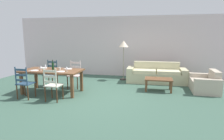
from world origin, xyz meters
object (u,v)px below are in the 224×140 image
(dining_chair_far_right, at_px, (75,74))
(wine_glass_near_right, at_px, (67,68))
(dining_table, at_px, (52,73))
(wine_glass_far_left, at_px, (45,65))
(coffee_cup_primary, at_px, (60,69))
(dining_chair_near_left, at_px, (24,83))
(coffee_table, at_px, (159,80))
(wine_bottle, at_px, (53,66))
(couch, at_px, (156,75))
(standing_lamp, at_px, (124,46))
(armchair_upholstered, at_px, (206,84))
(dining_chair_far_left, at_px, (51,73))
(wine_glass_near_left, at_px, (41,67))
(dining_chair_near_right, at_px, (53,85))

(dining_chair_far_right, height_order, wine_glass_near_right, dining_chair_far_right)
(dining_table, relative_size, wine_glass_far_left, 11.80)
(coffee_cup_primary, bearing_deg, dining_chair_near_left, -134.74)
(coffee_table, bearing_deg, dining_chair_far_right, -175.37)
(wine_bottle, bearing_deg, couch, 33.28)
(dining_chair_near_left, bearing_deg, dining_chair_far_right, 58.14)
(wine_glass_near_right, bearing_deg, standing_lamp, 61.48)
(dining_chair_far_right, distance_m, armchair_upholstered, 4.49)
(dining_chair_far_left, xyz_separation_m, coffee_cup_primary, (0.74, -0.73, 0.32))
(wine_glass_near_right, relative_size, standing_lamp, 0.10)
(dining_table, height_order, coffee_table, dining_table)
(dining_table, relative_size, dining_chair_far_right, 1.98)
(dining_chair_far_left, relative_size, wine_bottle, 3.04)
(couch, bearing_deg, dining_table, -146.36)
(couch, bearing_deg, dining_chair_near_left, -142.07)
(couch, bearing_deg, wine_glass_far_left, -150.50)
(coffee_cup_primary, distance_m, coffee_table, 3.27)
(dining_chair_far_left, height_order, wine_glass_near_left, dining_chair_far_left)
(dining_table, relative_size, wine_bottle, 6.01)
(dining_chair_near_left, distance_m, coffee_cup_primary, 1.10)
(dining_chair_near_right, distance_m, couch, 4.10)
(wine_glass_far_left, bearing_deg, standing_lamp, 44.60)
(dining_table, distance_m, armchair_upholstered, 5.08)
(standing_lamp, bearing_deg, dining_chair_near_right, -115.56)
(wine_glass_near_right, xyz_separation_m, coffee_table, (2.78, 1.10, -0.51))
(dining_chair_far_right, bearing_deg, couch, 27.07)
(coffee_cup_primary, bearing_deg, armchair_upholstered, 14.68)
(dining_table, distance_m, wine_glass_near_right, 0.63)
(dining_chair_near_right, xyz_separation_m, standing_lamp, (1.50, 3.13, 0.93))
(dining_chair_near_right, distance_m, armchair_upholstered, 4.89)
(dining_chair_near_left, distance_m, dining_chair_far_left, 1.48)
(wine_glass_near_right, xyz_separation_m, couch, (2.71, 2.32, -0.57))
(dining_table, xyz_separation_m, dining_chair_far_right, (0.45, 0.74, -0.19))
(wine_glass_near_right, height_order, coffee_table, wine_glass_near_right)
(wine_glass_near_left, bearing_deg, dining_chair_near_right, -39.78)
(dining_chair_far_left, bearing_deg, dining_chair_near_right, -58.53)
(standing_lamp, bearing_deg, wine_glass_far_left, -135.40)
(dining_chair_far_left, relative_size, wine_glass_near_right, 5.96)
(wine_glass_near_left, relative_size, armchair_upholstered, 0.14)
(dining_chair_near_right, height_order, coffee_table, dining_chair_near_right)
(wine_glass_near_right, xyz_separation_m, standing_lamp, (1.36, 2.50, 0.55))
(armchair_upholstered, relative_size, standing_lamp, 0.72)
(dining_chair_far_right, relative_size, standing_lamp, 0.59)
(coffee_cup_primary, xyz_separation_m, armchair_upholstered, (4.64, 1.22, -0.55))
(couch, bearing_deg, dining_chair_far_right, -152.93)
(dining_chair_near_left, xyz_separation_m, coffee_table, (3.83, 1.71, -0.12))
(wine_bottle, bearing_deg, dining_chair_far_left, 125.24)
(wine_glass_near_right, bearing_deg, wine_glass_near_left, -179.20)
(dining_chair_near_left, height_order, wine_bottle, wine_bottle)
(coffee_cup_primary, height_order, standing_lamp, standing_lamp)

